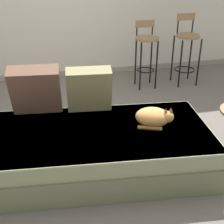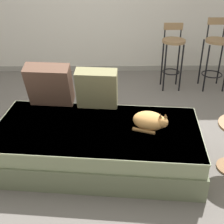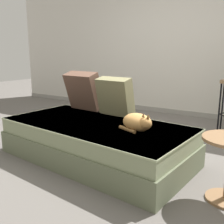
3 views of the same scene
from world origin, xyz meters
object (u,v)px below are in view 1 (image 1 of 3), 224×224
Objects in this scene: couch at (99,149)px; bar_stool_by_doorway at (187,46)px; throw_pillow_middle at (89,89)px; throw_pillow_corner at (36,90)px; cat at (154,117)px; bar_stool_near_window at (146,47)px.

bar_stool_by_doorway is (1.72, 1.87, 0.39)m from couch.
throw_pillow_corner is at bearing 174.26° from throw_pillow_middle.
throw_pillow_middle is 1.20× the size of cat.
throw_pillow_middle is 0.44× the size of bar_stool_by_doorway.
couch is 2.05× the size of bar_stool_by_doorway.
throw_pillow_corner is at bearing -138.88° from bar_stool_near_window.
throw_pillow_corner is 0.52× the size of bar_stool_near_window.
throw_pillow_middle is at bearing 140.05° from cat.
bar_stool_by_doorway reaches higher than throw_pillow_middle.
bar_stool_by_doorway reaches higher than couch.
cat is at bearing -122.28° from bar_stool_by_doorway.
throw_pillow_middle reaches higher than cat.
bar_stool_by_doorway reaches higher than bar_stool_near_window.
bar_stool_by_doorway is at bearing 57.72° from cat.
cat is at bearing -25.41° from throw_pillow_corner.
bar_stool_by_doorway reaches higher than throw_pillow_corner.
throw_pillow_middle is at bearing 91.29° from couch.
throw_pillow_corner reaches higher than couch.
couch is 4.68× the size of throw_pillow_middle.
cat is (1.04, -0.50, -0.17)m from throw_pillow_corner.
cat is 1.98m from bar_stool_near_window.
bar_stool_near_window is at bearing 179.98° from bar_stool_by_doorway.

